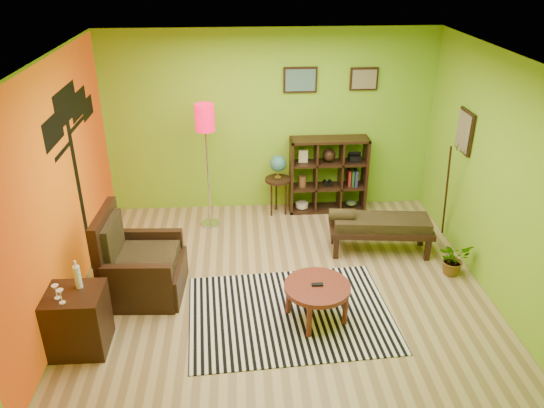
{
  "coord_description": "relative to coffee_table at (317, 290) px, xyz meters",
  "views": [
    {
      "loc": [
        -0.48,
        -5.53,
        3.85
      ],
      "look_at": [
        -0.1,
        0.14,
        1.05
      ],
      "focal_mm": 35.0,
      "sensor_mm": 36.0,
      "label": 1
    }
  ],
  "objects": [
    {
      "name": "armchair",
      "position": [
        -2.06,
        0.65,
        -0.06
      ],
      "size": [
        0.96,
        0.96,
        1.1
      ],
      "color": "black",
      "rests_on": "ground"
    },
    {
      "name": "bench",
      "position": [
        1.04,
        1.41,
        0.02
      ],
      "size": [
        1.44,
        0.64,
        0.64
      ],
      "color": "black",
      "rests_on": "ground"
    },
    {
      "name": "zebra_rug",
      "position": [
        -0.29,
        0.1,
        -0.39
      ],
      "size": [
        2.41,
        1.85,
        0.01
      ],
      "primitive_type": "cube",
      "rotation": [
        0.0,
        0.0,
        0.06
      ],
      "color": "silver",
      "rests_on": "ground"
    },
    {
      "name": "coffee_table",
      "position": [
        0.0,
        0.0,
        0.0
      ],
      "size": [
        0.74,
        0.74,
        0.48
      ],
      "color": "maroon",
      "rests_on": "ground"
    },
    {
      "name": "side_cabinet",
      "position": [
        -2.54,
        -0.3,
        -0.04
      ],
      "size": [
        0.58,
        0.53,
        1.0
      ],
      "color": "black",
      "rests_on": "ground"
    },
    {
      "name": "globe_table",
      "position": [
        -0.24,
        2.66,
        0.35
      ],
      "size": [
        0.4,
        0.4,
        0.98
      ],
      "color": "black",
      "rests_on": "ground"
    },
    {
      "name": "room_shell",
      "position": [
        -0.43,
        0.73,
        1.41
      ],
      "size": [
        5.04,
        4.54,
        2.82
      ],
      "color": "#7FBE22",
      "rests_on": "ground"
    },
    {
      "name": "potted_plant",
      "position": [
        1.89,
        0.81,
        -0.22
      ],
      "size": [
        0.52,
        0.55,
        0.34
      ],
      "primitive_type": "imported",
      "rotation": [
        0.0,
        0.0,
        0.35
      ],
      "color": "#26661E",
      "rests_on": "ground"
    },
    {
      "name": "ground",
      "position": [
        -0.34,
        0.72,
        -0.39
      ],
      "size": [
        5.0,
        5.0,
        0.0
      ],
      "primitive_type": "plane",
      "color": "tan",
      "rests_on": "ground"
    },
    {
      "name": "floor_lamp",
      "position": [
        -1.28,
        2.35,
        1.13
      ],
      "size": [
        0.28,
        0.28,
        1.88
      ],
      "color": "silver",
      "rests_on": "ground"
    },
    {
      "name": "cube_shelf",
      "position": [
        0.57,
        2.75,
        0.21
      ],
      "size": [
        1.2,
        0.35,
        1.2
      ],
      "color": "black",
      "rests_on": "ground"
    }
  ]
}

